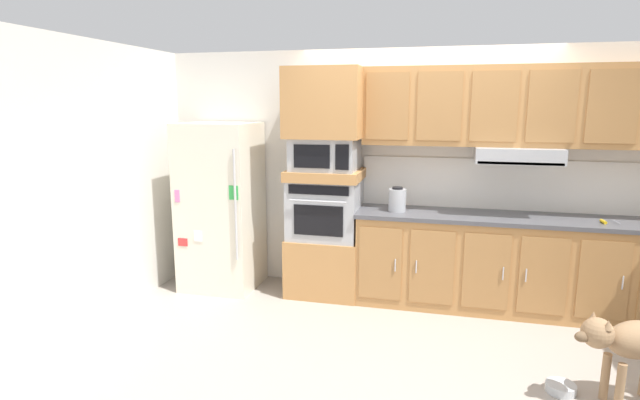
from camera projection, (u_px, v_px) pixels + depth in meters
ground_plane at (411, 333)px, 4.33m from camera, size 9.60×9.60×0.00m
back_kitchen_wall at (423, 173)px, 5.15m from camera, size 6.20×0.12×2.50m
side_panel_left at (119, 179)px, 4.76m from camera, size 0.12×7.10×2.50m
refrigerator at (221, 206)px, 5.30m from camera, size 0.76×0.73×1.76m
oven_base_cabinet at (325, 264)px, 5.21m from camera, size 0.74×0.62×0.60m
built_in_oven at (325, 208)px, 5.10m from camera, size 0.70×0.62×0.60m
appliance_mid_shelf at (325, 175)px, 5.03m from camera, size 0.74×0.62×0.10m
microwave at (325, 154)px, 4.99m from camera, size 0.64×0.54×0.32m
appliance_upper_cabinet at (326, 103)px, 4.90m from camera, size 0.74×0.62×0.68m
lower_cabinet_run at (510, 265)px, 4.75m from camera, size 2.89×0.63×0.88m
countertop_slab at (514, 218)px, 4.67m from camera, size 2.93×0.64×0.04m
backsplash_panel at (512, 185)px, 4.89m from camera, size 2.93×0.02×0.50m
upper_cabinet_with_hood at (520, 109)px, 4.59m from camera, size 2.89×0.48×0.88m
screwdriver at (605, 222)px, 4.39m from camera, size 0.14×0.12×0.03m
electric_kettle at (397, 200)px, 4.85m from camera, size 0.17×0.17×0.24m
dog at (629, 342)px, 3.22m from camera, size 0.76×0.41×0.64m
dog_food_bowl at (561, 388)px, 3.44m from camera, size 0.20×0.20×0.06m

